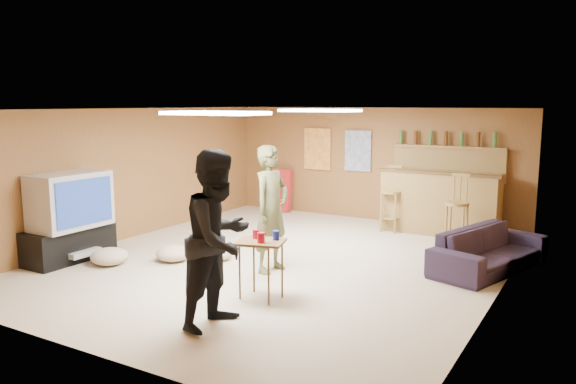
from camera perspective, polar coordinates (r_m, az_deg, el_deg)
The scene contains 32 objects.
ground at distance 8.25m, azimuth -0.70°, elevation -7.07°, with size 7.00×7.00×0.00m, color tan.
ceiling at distance 7.93m, azimuth -0.74°, elevation 8.40°, with size 6.00×7.00×0.02m, color silver.
wall_back at distance 11.14m, azimuth 8.59°, elevation 2.81°, with size 6.00×0.02×2.20m, color brown.
wall_front at distance 5.38m, azimuth -20.34°, elevation -4.30°, with size 6.00×0.02×2.20m, color brown.
wall_left at distance 9.88m, azimuth -15.82°, elevation 1.79°, with size 0.02×7.00×2.20m, color brown.
wall_right at distance 6.98m, azimuth 20.91°, elevation -1.36°, with size 0.02×7.00×2.20m, color brown.
tv_stand at distance 8.85m, azimuth -21.31°, elevation -4.90°, with size 0.55×1.30×0.50m, color black.
dvd_box at distance 8.71m, azimuth -20.36°, elevation -5.75°, with size 0.35×0.50×0.08m, color #B2B2B7.
tv_body at distance 8.67m, azimuth -21.27°, elevation -0.79°, with size 0.60×1.10×0.80m, color #B2B2B7.
tv_screen at distance 8.43m, azimuth -19.95°, elevation -0.98°, with size 0.02×0.95×0.65m, color navy.
bar_counter at distance 10.23m, azimuth 15.20°, elevation -1.06°, with size 2.00×0.60×1.10m, color olive.
bar_lip at distance 9.91m, azimuth 14.95°, elevation 1.85°, with size 2.10×0.12×0.05m, color #463016.
bar_shelf at distance 10.55m, azimuth 16.05°, elevation 4.40°, with size 2.00×0.18×0.05m, color olive.
bar_backing at distance 10.59m, azimuth 16.01°, elevation 2.79°, with size 2.00×0.14×0.60m, color olive.
poster_left at distance 11.57m, azimuth 3.00°, elevation 4.38°, with size 0.60×0.03×0.85m, color #BF3F26.
poster_right at distance 11.19m, azimuth 7.11°, elevation 4.16°, with size 0.55×0.03×0.80m, color #334C99.
folding_chair_stack at distance 11.93m, azimuth -0.80°, elevation 0.17°, with size 0.50×0.14×0.90m, color red.
ceiling_panel_front at distance 6.68m, azimuth -7.43°, elevation 7.95°, with size 1.20×0.60×0.04m, color white.
ceiling_panel_back at distance 8.98m, azimuth 3.25°, elevation 8.27°, with size 1.20×0.60×0.04m, color white.
person_olive at distance 7.61m, azimuth -1.70°, elevation -1.73°, with size 0.63×0.41×1.73m, color brown.
person_black at distance 5.78m, azimuth -7.05°, elevation -4.74°, with size 0.89×0.69×1.84m, color black.
sofa at distance 8.24m, azimuth 19.78°, elevation -5.55°, with size 1.97×0.77×0.58m, color black.
tray_table at distance 6.66m, azimuth -2.76°, elevation -7.89°, with size 0.54×0.43×0.70m, color #463016.
cup_red_near at distance 6.66m, azimuth -3.29°, elevation -4.28°, with size 0.08×0.08×0.11m, color #B50C23.
cup_red_far at distance 6.46m, azimuth -2.76°, elevation -4.64°, with size 0.09×0.09×0.12m, color #B50C23.
cup_blue at distance 6.59m, azimuth -1.22°, elevation -4.41°, with size 0.08×0.08×0.11m, color navy.
bar_stool_left at distance 10.17m, azimuth 10.45°, elevation -0.32°, with size 0.42×0.42×1.32m, color olive, non-canonical shape.
bar_stool_right at distance 9.24m, azimuth 16.80°, elevation -1.82°, with size 0.39×0.39×1.22m, color olive, non-canonical shape.
cushion_near_tv at distance 8.42m, azimuth -11.57°, elevation -6.12°, with size 0.51×0.51×0.23m, color tan.
cushion_mid at distance 8.37m, azimuth -7.09°, elevation -6.22°, with size 0.42×0.42×0.19m, color tan.
cushion_far at distance 8.46m, azimuth -17.69°, elevation -6.25°, with size 0.53×0.53×0.24m, color tan.
bottle_row at distance 10.53m, azimuth 15.74°, elevation 5.26°, with size 1.76×0.08×0.26m, color #3F7233, non-canonical shape.
Camera 1 is at (4.08, -6.80, 2.29)m, focal length 35.00 mm.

